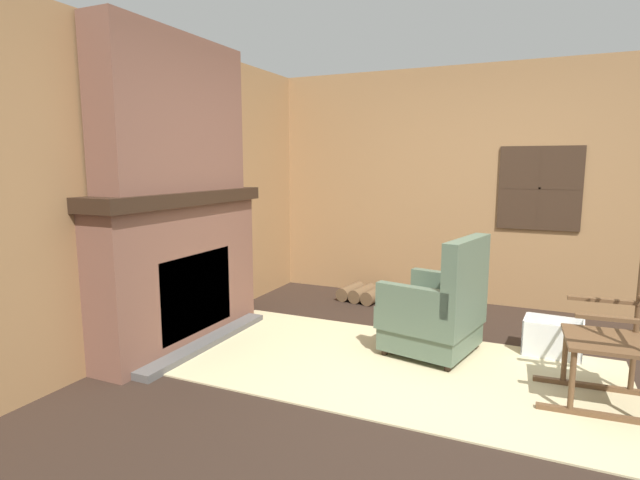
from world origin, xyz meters
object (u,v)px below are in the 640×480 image
object	(u,v)px
rocking_chair	(614,341)
firewood_stack	(363,293)
laundry_basket	(553,338)
storage_case	(185,181)
armchair	(437,312)
oil_lamp_vase	(138,181)

from	to	relation	value
rocking_chair	firewood_stack	world-z (taller)	rocking_chair
rocking_chair	laundry_basket	bearing A→B (deg)	-71.33
storage_case	armchair	bearing A→B (deg)	12.60
laundry_basket	armchair	bearing A→B (deg)	-156.93
rocking_chair	firewood_stack	size ratio (longest dim) A/B	2.49
armchair	oil_lamp_vase	xyz separation A→B (m)	(-2.11, -1.03, 1.06)
armchair	oil_lamp_vase	size ratio (longest dim) A/B	3.49
rocking_chair	oil_lamp_vase	size ratio (longest dim) A/B	4.66
rocking_chair	firewood_stack	xyz separation A→B (m)	(-2.29, 1.75, -0.36)
storage_case	oil_lamp_vase	bearing A→B (deg)	-90.01
oil_lamp_vase	storage_case	size ratio (longest dim) A/B	1.10
laundry_basket	firewood_stack	bearing A→B (deg)	154.28
storage_case	firewood_stack	bearing A→B (deg)	60.47
rocking_chair	storage_case	xyz separation A→B (m)	(-3.31, -0.04, 0.96)
rocking_chair	laundry_basket	world-z (taller)	rocking_chair
laundry_basket	oil_lamp_vase	size ratio (longest dim) A/B	1.65
storage_case	rocking_chair	bearing A→B (deg)	0.70
armchair	oil_lamp_vase	world-z (taller)	oil_lamp_vase
armchair	rocking_chair	distance (m)	1.28
firewood_stack	laundry_basket	world-z (taller)	laundry_basket
storage_case	laundry_basket	bearing A→B (deg)	15.78
armchair	laundry_basket	size ratio (longest dim) A/B	2.11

